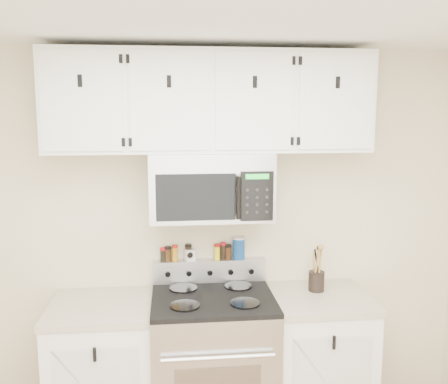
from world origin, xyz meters
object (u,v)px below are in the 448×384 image
object	(u,v)px
range	(213,365)
microwave	(211,186)
utensil_crock	(316,280)
salt_canister	(239,248)

from	to	relation	value
range	microwave	xyz separation A→B (m)	(0.00, 0.13, 1.14)
utensil_crock	salt_canister	xyz separation A→B (m)	(-0.49, 0.18, 0.18)
range	utensil_crock	xyz separation A→B (m)	(0.69, 0.10, 0.51)
microwave	utensil_crock	size ratio (longest dim) A/B	2.50
microwave	utensil_crock	bearing A→B (deg)	-2.04
utensil_crock	salt_canister	distance (m)	0.56
microwave	utensil_crock	xyz separation A→B (m)	(0.69, -0.02, -0.63)
range	microwave	distance (m)	1.15
range	salt_canister	distance (m)	0.77
utensil_crock	microwave	bearing A→B (deg)	177.96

